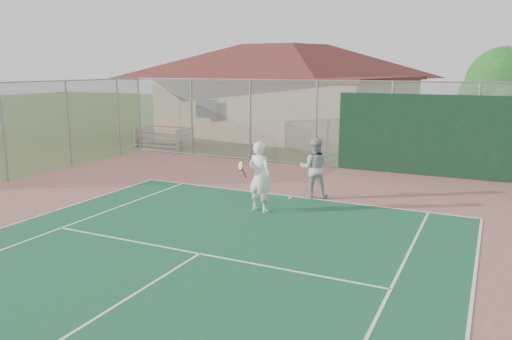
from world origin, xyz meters
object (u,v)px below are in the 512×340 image
(clubhouse, at_px, (285,81))
(tree, at_px, (506,87))
(bleachers, at_px, (164,136))
(player_grey_back, at_px, (314,168))
(player_white_front, at_px, (260,177))

(clubhouse, bearing_deg, tree, -15.05)
(tree, bearing_deg, bleachers, -174.20)
(clubhouse, xyz_separation_m, bleachers, (-3.77, -7.17, -2.70))
(bleachers, relative_size, player_grey_back, 1.46)
(player_grey_back, bearing_deg, bleachers, -48.98)
(bleachers, distance_m, player_grey_back, 12.24)
(clubhouse, xyz_separation_m, tree, (11.84, -5.59, 0.02))
(player_white_front, bearing_deg, tree, -110.92)
(clubhouse, xyz_separation_m, player_white_front, (5.75, -15.77, -2.23))
(player_white_front, xyz_separation_m, player_grey_back, (0.87, 2.14, -0.07))
(player_white_front, bearing_deg, player_grey_back, -102.29)
(clubhouse, bearing_deg, player_grey_back, -53.85)
(tree, height_order, player_grey_back, tree)
(clubhouse, height_order, tree, clubhouse)
(bleachers, bearing_deg, player_grey_back, -32.98)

